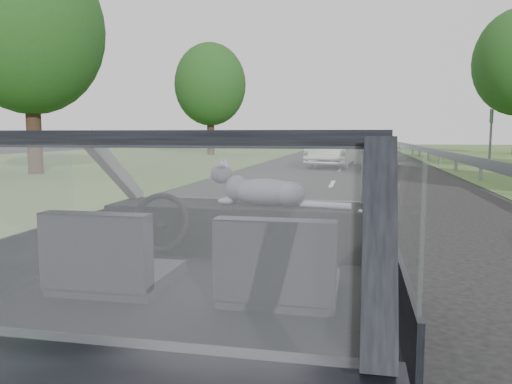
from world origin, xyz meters
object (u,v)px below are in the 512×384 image
at_px(subject_car, 210,274).
at_px(highway_sign, 491,138).
at_px(cat, 265,190).
at_px(other_car, 333,149).

height_order(subject_car, highway_sign, highway_sign).
relative_size(cat, highway_sign, 0.25).
height_order(cat, other_car, other_car).
relative_size(cat, other_car, 0.13).
bearing_deg(cat, highway_sign, 78.35).
bearing_deg(cat, subject_car, -100.96).
height_order(other_car, highway_sign, highway_sign).
height_order(cat, highway_sign, highway_sign).
distance_m(cat, other_car, 19.26).
distance_m(cat, highway_sign, 21.50).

